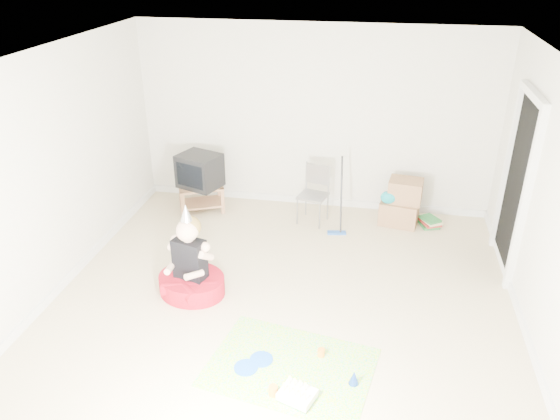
% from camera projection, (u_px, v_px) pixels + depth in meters
% --- Properties ---
extents(ground, '(5.00, 5.00, 0.00)m').
position_uv_depth(ground, '(282.00, 300.00, 5.98)').
color(ground, beige).
rests_on(ground, ground).
extents(doorway_recess, '(0.02, 0.90, 2.05)m').
position_uv_depth(doorway_recess, '(517.00, 188.00, 6.17)').
color(doorway_recess, black).
rests_on(doorway_recess, ground).
extents(tv_stand, '(0.73, 0.61, 0.39)m').
position_uv_depth(tv_stand, '(201.00, 196.00, 7.86)').
color(tv_stand, '#946443').
rests_on(tv_stand, ground).
extents(crt_tv, '(0.67, 0.62, 0.47)m').
position_uv_depth(crt_tv, '(200.00, 171.00, 7.68)').
color(crt_tv, black).
rests_on(crt_tv, tv_stand).
extents(folding_chair, '(0.44, 0.43, 0.82)m').
position_uv_depth(folding_chair, '(313.00, 196.00, 7.47)').
color(folding_chair, gray).
rests_on(folding_chair, ground).
extents(cardboard_boxes, '(0.58, 0.47, 0.65)m').
position_uv_depth(cardboard_boxes, '(401.00, 203.00, 7.47)').
color(cardboard_boxes, '#906745').
rests_on(cardboard_boxes, ground).
extents(floor_mop, '(0.26, 0.34, 1.00)m').
position_uv_depth(floor_mop, '(338.00, 216.00, 7.21)').
color(floor_mop, '#2355B2').
rests_on(floor_mop, ground).
extents(book_pile, '(0.31, 0.35, 0.13)m').
position_uv_depth(book_pile, '(430.00, 221.00, 7.52)').
color(book_pile, '#246C31').
rests_on(book_pile, ground).
extents(seated_woman, '(0.93, 0.93, 1.09)m').
position_uv_depth(seated_woman, '(191.00, 274.00, 6.01)').
color(seated_woman, '#AA0F1F').
rests_on(seated_woman, ground).
extents(party_mat, '(1.65, 1.32, 0.01)m').
position_uv_depth(party_mat, '(290.00, 367.00, 5.04)').
color(party_mat, '#F533A3').
rests_on(party_mat, ground).
extents(birthday_cake, '(0.36, 0.32, 0.14)m').
position_uv_depth(birthday_cake, '(297.00, 395.00, 4.67)').
color(birthday_cake, white).
rests_on(birthday_cake, party_mat).
extents(blue_plate_near, '(0.27, 0.27, 0.01)m').
position_uv_depth(blue_plate_near, '(261.00, 359.00, 5.12)').
color(blue_plate_near, blue).
rests_on(blue_plate_near, party_mat).
extents(blue_plate_far, '(0.24, 0.24, 0.01)m').
position_uv_depth(blue_plate_far, '(246.00, 368.00, 5.02)').
color(blue_plate_far, blue).
rests_on(blue_plate_far, party_mat).
extents(orange_cup_near, '(0.08, 0.08, 0.08)m').
position_uv_depth(orange_cup_near, '(321.00, 353.00, 5.15)').
color(orange_cup_near, orange).
rests_on(orange_cup_near, party_mat).
extents(orange_cup_far, '(0.10, 0.10, 0.09)m').
position_uv_depth(orange_cup_far, '(273.00, 391.00, 4.71)').
color(orange_cup_far, orange).
rests_on(orange_cup_far, party_mat).
extents(blue_party_hat, '(0.12, 0.12, 0.14)m').
position_uv_depth(blue_party_hat, '(354.00, 378.00, 4.82)').
color(blue_party_hat, '#183CAC').
rests_on(blue_party_hat, party_mat).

